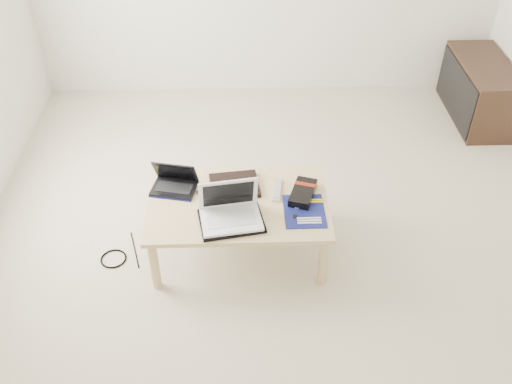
{
  "coord_description": "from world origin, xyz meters",
  "views": [
    {
      "loc": [
        -0.24,
        -2.75,
        2.66
      ],
      "look_at": [
        -0.16,
        -0.11,
        0.48
      ],
      "focal_mm": 40.0,
      "sensor_mm": 36.0,
      "label": 1
    }
  ],
  "objects_px": {
    "media_cabinet": "(479,91)",
    "white_laptop": "(230,211)",
    "netbook": "(174,183)",
    "gpu_box": "(303,193)",
    "coffee_table": "(238,208)"
  },
  "relations": [
    {
      "from": "coffee_table",
      "to": "gpu_box",
      "type": "height_order",
      "value": "gpu_box"
    },
    {
      "from": "netbook",
      "to": "white_laptop",
      "type": "distance_m",
      "value": 0.47
    },
    {
      "from": "netbook",
      "to": "white_laptop",
      "type": "relative_size",
      "value": 0.81
    },
    {
      "from": "coffee_table",
      "to": "netbook",
      "type": "relative_size",
      "value": 3.58
    },
    {
      "from": "media_cabinet",
      "to": "coffee_table",
      "type": "bearing_deg",
      "value": -142.58
    },
    {
      "from": "coffee_table",
      "to": "media_cabinet",
      "type": "height_order",
      "value": "media_cabinet"
    },
    {
      "from": "media_cabinet",
      "to": "white_laptop",
      "type": "distance_m",
      "value": 2.72
    },
    {
      "from": "coffee_table",
      "to": "media_cabinet",
      "type": "distance_m",
      "value": 2.58
    },
    {
      "from": "media_cabinet",
      "to": "white_laptop",
      "type": "height_order",
      "value": "white_laptop"
    },
    {
      "from": "coffee_table",
      "to": "gpu_box",
      "type": "relative_size",
      "value": 3.89
    },
    {
      "from": "white_laptop",
      "to": "media_cabinet",
      "type": "bearing_deg",
      "value": 39.47
    },
    {
      "from": "media_cabinet",
      "to": "white_laptop",
      "type": "xyz_separation_m",
      "value": [
        -2.09,
        -1.72,
        0.22
      ]
    },
    {
      "from": "white_laptop",
      "to": "netbook",
      "type": "bearing_deg",
      "value": 138.65
    },
    {
      "from": "netbook",
      "to": "gpu_box",
      "type": "relative_size",
      "value": 1.09
    },
    {
      "from": "netbook",
      "to": "white_laptop",
      "type": "xyz_separation_m",
      "value": [
        0.35,
        -0.31,
        0.03
      ]
    }
  ]
}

